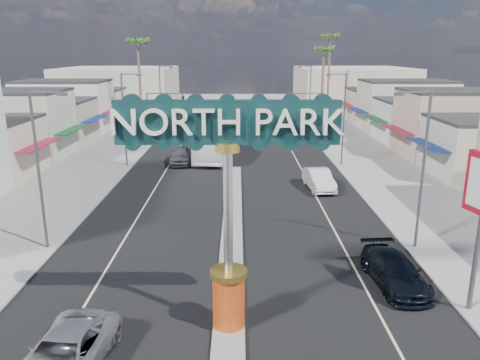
{
  "coord_description": "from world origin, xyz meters",
  "views": [
    {
      "loc": [
        0.39,
        -14.94,
        11.01
      ],
      "look_at": [
        0.49,
        10.57,
        3.95
      ],
      "focal_mm": 35.0,
      "sensor_mm": 36.0,
      "label": 1
    }
  ],
  "objects_px": {
    "streetlight_l_far": "(162,94)",
    "car_parked_left": "(180,155)",
    "traffic_signal_left": "(162,107)",
    "suv_left": "(64,355)",
    "car_parked_right": "(319,179)",
    "streetlight_l_near": "(41,163)",
    "palm_right_far": "(330,42)",
    "palm_right_mid": "(324,54)",
    "suv_right": "(395,271)",
    "streetlight_r_near": "(421,163)",
    "palm_left_far": "(138,47)",
    "city_bus": "(216,140)",
    "streetlight_r_mid": "(342,115)",
    "traffic_signal_right": "(308,106)",
    "streetlight_l_mid": "(125,115)",
    "streetlight_r_far": "(309,94)",
    "gateway_sign": "(228,190)"
  },
  "relations": [
    {
      "from": "traffic_signal_left",
      "to": "palm_left_far",
      "type": "relative_size",
      "value": 0.46
    },
    {
      "from": "streetlight_r_near",
      "to": "palm_left_far",
      "type": "distance_m",
      "value": 46.8
    },
    {
      "from": "streetlight_l_mid",
      "to": "car_parked_right",
      "type": "xyz_separation_m",
      "value": [
        17.46,
        -7.91,
        -4.24
      ]
    },
    {
      "from": "streetlight_l_near",
      "to": "traffic_signal_right",
      "type": "bearing_deg",
      "value": 60.01
    },
    {
      "from": "palm_right_mid",
      "to": "suv_left",
      "type": "relative_size",
      "value": 2.24
    },
    {
      "from": "streetlight_r_mid",
      "to": "suv_left",
      "type": "xyz_separation_m",
      "value": [
        -16.14,
        -30.81,
        -4.32
      ]
    },
    {
      "from": "gateway_sign",
      "to": "palm_right_far",
      "type": "xyz_separation_m",
      "value": [
        15.0,
        60.02,
        6.46
      ]
    },
    {
      "from": "streetlight_l_near",
      "to": "palm_right_far",
      "type": "bearing_deg",
      "value": 63.94
    },
    {
      "from": "streetlight_l_mid",
      "to": "streetlight_r_mid",
      "type": "height_order",
      "value": "same"
    },
    {
      "from": "palm_left_far",
      "to": "palm_right_far",
      "type": "xyz_separation_m",
      "value": [
        28.0,
        12.0,
        0.89
      ]
    },
    {
      "from": "streetlight_r_mid",
      "to": "suv_right",
      "type": "distance_m",
      "value": 24.88
    },
    {
      "from": "city_bus",
      "to": "suv_left",
      "type": "bearing_deg",
      "value": -90.43
    },
    {
      "from": "suv_right",
      "to": "car_parked_right",
      "type": "relative_size",
      "value": 1.02
    },
    {
      "from": "streetlight_l_mid",
      "to": "streetlight_r_far",
      "type": "distance_m",
      "value": 30.32
    },
    {
      "from": "streetlight_r_near",
      "to": "car_parked_right",
      "type": "bearing_deg",
      "value": 105.73
    },
    {
      "from": "streetlight_l_mid",
      "to": "palm_right_far",
      "type": "relative_size",
      "value": 0.64
    },
    {
      "from": "suv_right",
      "to": "streetlight_l_far",
      "type": "bearing_deg",
      "value": 106.41
    },
    {
      "from": "traffic_signal_right",
      "to": "palm_right_mid",
      "type": "distance_m",
      "value": 14.1
    },
    {
      "from": "streetlight_l_far",
      "to": "car_parked_left",
      "type": "relative_size",
      "value": 1.77
    },
    {
      "from": "streetlight_l_near",
      "to": "suv_right",
      "type": "relative_size",
      "value": 1.77
    },
    {
      "from": "traffic_signal_right",
      "to": "streetlight_r_near",
      "type": "xyz_separation_m",
      "value": [
        1.25,
        -33.99,
        0.79
      ]
    },
    {
      "from": "streetlight_l_near",
      "to": "city_bus",
      "type": "xyz_separation_m",
      "value": [
        8.43,
        24.54,
        -3.31
      ]
    },
    {
      "from": "streetlight_r_far",
      "to": "palm_right_far",
      "type": "height_order",
      "value": "palm_right_far"
    },
    {
      "from": "suv_right",
      "to": "car_parked_left",
      "type": "distance_m",
      "value": 28.87
    },
    {
      "from": "palm_right_mid",
      "to": "suv_right",
      "type": "height_order",
      "value": "palm_right_mid"
    },
    {
      "from": "streetlight_l_near",
      "to": "streetlight_l_far",
      "type": "xyz_separation_m",
      "value": [
        0.0,
        42.0,
        0.0
      ]
    },
    {
      "from": "city_bus",
      "to": "car_parked_left",
      "type": "bearing_deg",
      "value": -130.43
    },
    {
      "from": "streetlight_l_mid",
      "to": "streetlight_r_mid",
      "type": "xyz_separation_m",
      "value": [
        20.87,
        0.0,
        0.0
      ]
    },
    {
      "from": "traffic_signal_left",
      "to": "streetlight_l_mid",
      "type": "height_order",
      "value": "streetlight_l_mid"
    },
    {
      "from": "streetlight_r_mid",
      "to": "car_parked_left",
      "type": "relative_size",
      "value": 1.77
    },
    {
      "from": "traffic_signal_right",
      "to": "streetlight_l_mid",
      "type": "height_order",
      "value": "streetlight_l_mid"
    },
    {
      "from": "suv_left",
      "to": "car_parked_right",
      "type": "bearing_deg",
      "value": 67.42
    },
    {
      "from": "palm_right_mid",
      "to": "palm_right_far",
      "type": "relative_size",
      "value": 0.86
    },
    {
      "from": "suv_right",
      "to": "city_bus",
      "type": "relative_size",
      "value": 0.4
    },
    {
      "from": "palm_right_mid",
      "to": "streetlight_l_near",
      "type": "bearing_deg",
      "value": -116.99
    },
    {
      "from": "streetlight_l_mid",
      "to": "gateway_sign",
      "type": "bearing_deg",
      "value": -69.58
    },
    {
      "from": "traffic_signal_left",
      "to": "car_parked_left",
      "type": "distance_m",
      "value": 13.79
    },
    {
      "from": "streetlight_r_near",
      "to": "city_bus",
      "type": "relative_size",
      "value": 0.71
    },
    {
      "from": "streetlight_l_near",
      "to": "palm_right_mid",
      "type": "distance_m",
      "value": 51.92
    },
    {
      "from": "traffic_signal_left",
      "to": "car_parked_right",
      "type": "height_order",
      "value": "traffic_signal_left"
    },
    {
      "from": "traffic_signal_left",
      "to": "city_bus",
      "type": "distance_m",
      "value": 12.14
    },
    {
      "from": "streetlight_r_near",
      "to": "palm_right_far",
      "type": "relative_size",
      "value": 0.64
    },
    {
      "from": "suv_left",
      "to": "streetlight_r_near",
      "type": "bearing_deg",
      "value": 40.31
    },
    {
      "from": "traffic_signal_right",
      "to": "streetlight_l_far",
      "type": "distance_m",
      "value": 21.2
    },
    {
      "from": "traffic_signal_right",
      "to": "city_bus",
      "type": "bearing_deg",
      "value": -139.78
    },
    {
      "from": "traffic_signal_left",
      "to": "streetlight_l_far",
      "type": "distance_m",
      "value": 8.14
    },
    {
      "from": "traffic_signal_right",
      "to": "streetlight_r_mid",
      "type": "height_order",
      "value": "streetlight_r_mid"
    },
    {
      "from": "streetlight_l_mid",
      "to": "palm_right_far",
      "type": "distance_m",
      "value": 41.53
    },
    {
      "from": "streetlight_l_near",
      "to": "suv_right",
      "type": "xyz_separation_m",
      "value": [
        18.4,
        -4.38,
        -4.33
      ]
    },
    {
      "from": "gateway_sign",
      "to": "city_bus",
      "type": "xyz_separation_m",
      "value": [
        -2.0,
        32.56,
        -4.17
      ]
    }
  ]
}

